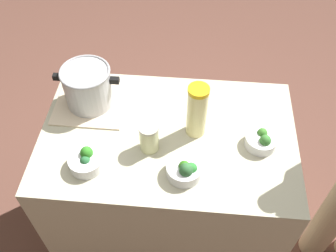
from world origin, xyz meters
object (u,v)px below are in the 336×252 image
object	(u,v)px
cooking_pot	(88,86)
broccoli_bowl_back	(185,170)
mason_jar	(149,137)
broccoli_bowl_front	(261,140)
lemonade_pitcher	(197,111)
broccoli_bowl_center	(86,161)

from	to	relation	value
cooking_pot	broccoli_bowl_back	world-z (taller)	cooking_pot
mason_jar	broccoli_bowl_front	world-z (taller)	mason_jar
lemonade_pitcher	broccoli_bowl_center	world-z (taller)	lemonade_pitcher
mason_jar	broccoli_bowl_front	xyz separation A→B (m)	(0.45, 0.05, -0.04)
broccoli_bowl_front	broccoli_bowl_back	world-z (taller)	broccoli_bowl_back
mason_jar	broccoli_bowl_front	size ratio (longest dim) A/B	1.02
broccoli_bowl_back	broccoli_bowl_center	bearing A→B (deg)	178.66
cooking_pot	broccoli_bowl_front	xyz separation A→B (m)	(0.73, -0.17, -0.07)
lemonade_pitcher	broccoli_bowl_center	xyz separation A→B (m)	(-0.41, -0.21, -0.09)
mason_jar	broccoli_bowl_center	distance (m)	0.26
cooking_pot	mason_jar	size ratio (longest dim) A/B	2.15
lemonade_pitcher	broccoli_bowl_center	size ratio (longest dim) A/B	1.85
mason_jar	broccoli_bowl_center	xyz separation A→B (m)	(-0.23, -0.11, -0.04)
mason_jar	lemonade_pitcher	bearing A→B (deg)	29.66
lemonade_pitcher	mason_jar	bearing A→B (deg)	-150.34
mason_jar	broccoli_bowl_back	xyz separation A→B (m)	(0.15, -0.12, -0.03)
broccoli_bowl_front	broccoli_bowl_center	distance (m)	0.70
broccoli_bowl_front	broccoli_bowl_back	size ratio (longest dim) A/B	0.94
cooking_pot	broccoli_bowl_center	distance (m)	0.35
cooking_pot	lemonade_pitcher	world-z (taller)	lemonade_pitcher
cooking_pot	lemonade_pitcher	size ratio (longest dim) A/B	1.13
cooking_pot	broccoli_bowl_center	world-z (taller)	cooking_pot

